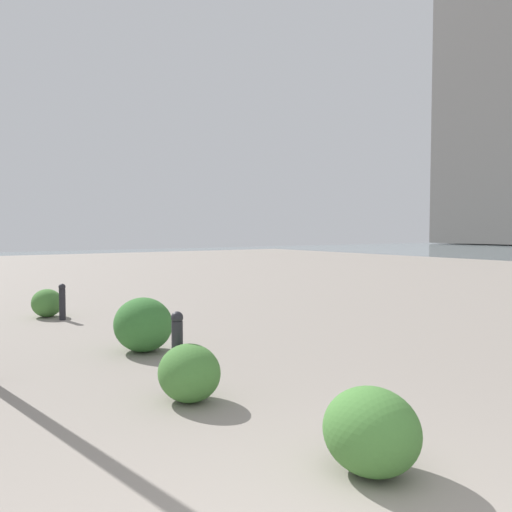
# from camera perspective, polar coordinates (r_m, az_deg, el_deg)

# --- Properties ---
(bollard_near) EXTENTS (0.13, 0.13, 0.87)m
(bollard_near) POSITION_cam_1_polar(r_m,az_deg,el_deg) (5.65, -8.57, -10.16)
(bollard_near) COLOR #232328
(bollard_near) RESTS_ON ground
(bollard_mid) EXTENTS (0.13, 0.13, 0.70)m
(bollard_mid) POSITION_cam_1_polar(r_m,az_deg,el_deg) (10.66, -20.36, -4.61)
(bollard_mid) COLOR #232328
(bollard_mid) RESTS_ON ground
(shrub_low) EXTENTS (0.65, 0.58, 0.55)m
(shrub_low) POSITION_cam_1_polar(r_m,az_deg,el_deg) (11.14, -21.82, -4.77)
(shrub_low) COLOR #477F38
(shrub_low) RESTS_ON ground
(shrub_round) EXTENTS (0.68, 0.61, 0.58)m
(shrub_round) POSITION_cam_1_polar(r_m,az_deg,el_deg) (5.41, -7.29, -12.52)
(shrub_round) COLOR #477F38
(shrub_round) RESTS_ON ground
(shrub_wide) EXTENTS (0.72, 0.65, 0.62)m
(shrub_wide) POSITION_cam_1_polar(r_m,az_deg,el_deg) (3.97, 12.44, -18.11)
(shrub_wide) COLOR #477F38
(shrub_wide) RESTS_ON ground
(shrub_tall) EXTENTS (0.90, 0.81, 0.77)m
(shrub_tall) POSITION_cam_1_polar(r_m,az_deg,el_deg) (7.62, -12.20, -7.31)
(shrub_tall) COLOR #387533
(shrub_tall) RESTS_ON ground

